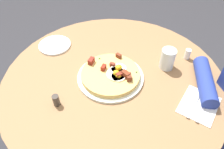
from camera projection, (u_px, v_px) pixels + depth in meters
The scene contains 11 objects.
ground_plane at pixel (113, 148), 1.52m from camera, with size 6.00×6.00×0.00m, color #2D2D33.
dining_table at pixel (113, 100), 1.13m from camera, with size 1.03×1.03×0.71m.
pizza_plate at pixel (110, 77), 1.01m from camera, with size 0.31×0.31×0.01m, color silver.
breakfast_pizza at pixel (111, 74), 1.00m from camera, with size 0.27×0.27×0.05m.
bread_plate at pixel (55, 45), 1.18m from camera, with size 0.17×0.17×0.01m, color white.
napkin at pixel (199, 105), 0.90m from camera, with size 0.17×0.14×0.00m, color white.
fork at pixel (195, 102), 0.90m from camera, with size 0.18×0.01×0.01m, color silver.
knife at pixel (204, 106), 0.89m from camera, with size 0.18×0.01×0.01m, color silver.
water_glass at pixel (168, 59), 1.03m from camera, with size 0.07×0.07×0.10m, color silver.
salt_shaker at pixel (188, 54), 1.09m from camera, with size 0.03×0.03×0.05m, color white.
pepper_shaker at pixel (56, 100), 0.89m from camera, with size 0.03×0.03×0.05m, color #3F3833.
Camera 1 is at (0.18, 0.68, 1.44)m, focal length 35.10 mm.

